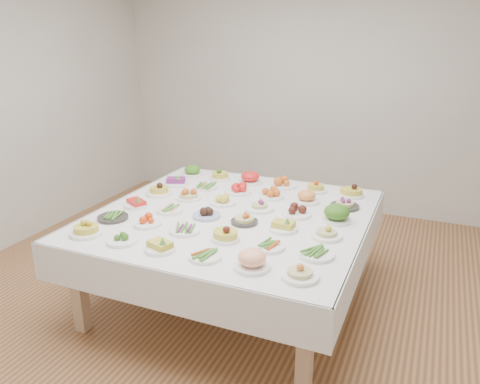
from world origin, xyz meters
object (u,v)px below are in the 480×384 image
at_px(dish_35, 351,189).
at_px(dish_0, 86,226).
at_px(dish_18, 159,188).
at_px(display_table, 233,222).

bearing_deg(dish_35, dish_0, -135.15).
distance_m(dish_0, dish_18, 0.93).
height_order(dish_18, dish_35, dish_35).
bearing_deg(display_table, dish_18, 168.21).
height_order(dish_0, dish_18, dish_0).
xyz_separation_m(display_table, dish_0, (-0.78, -0.77, 0.13)).
bearing_deg(display_table, dish_35, 44.86).
relative_size(dish_0, dish_18, 1.03).
distance_m(dish_0, dish_35, 2.19).
xyz_separation_m(dish_18, dish_35, (1.55, 0.61, 0.01)).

